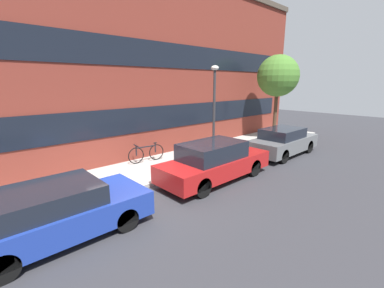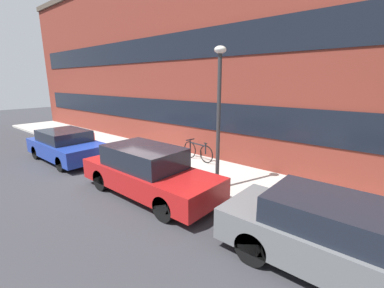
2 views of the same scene
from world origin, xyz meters
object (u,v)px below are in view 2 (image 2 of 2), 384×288
object	(u,v)px
parked_car_blue	(66,145)
lamp_post	(219,103)
parked_car_red	(147,172)
parked_car_grey	(341,239)
fire_hydrant	(93,140)
bicycle	(198,151)

from	to	relation	value
parked_car_blue	lamp_post	distance (m)	7.14
parked_car_red	parked_car_grey	xyz separation A→B (m)	(4.97, 0.00, -0.03)
fire_hydrant	bicycle	distance (m)	5.29
bicycle	parked_car_red	bearing A→B (deg)	110.70
parked_car_blue	parked_car_grey	xyz separation A→B (m)	(10.20, 0.00, 0.04)
parked_car_blue	parked_car_red	xyz separation A→B (m)	(5.23, 0.00, 0.07)
parked_car_red	lamp_post	bearing A→B (deg)	43.79
fire_hydrant	lamp_post	distance (m)	7.53
fire_hydrant	parked_car_red	bearing A→B (deg)	-14.17
lamp_post	parked_car_red	bearing A→B (deg)	-136.21
parked_car_grey	bicycle	bearing A→B (deg)	150.49
fire_hydrant	bicycle	xyz separation A→B (m)	(4.97, 1.80, -0.01)
fire_hydrant	bicycle	size ratio (longest dim) A/B	0.49
parked_car_blue	parked_car_red	size ratio (longest dim) A/B	0.87
lamp_post	fire_hydrant	bearing A→B (deg)	179.65
fire_hydrant	lamp_post	xyz separation A→B (m)	(7.22, -0.04, 2.12)
parked_car_red	bicycle	bearing A→B (deg)	103.47
parked_car_blue	bicycle	world-z (taller)	parked_car_blue
bicycle	lamp_post	bearing A→B (deg)	147.84
parked_car_blue	fire_hydrant	distance (m)	1.55
parked_car_red	lamp_post	distance (m)	2.82
fire_hydrant	bicycle	bearing A→B (deg)	19.92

